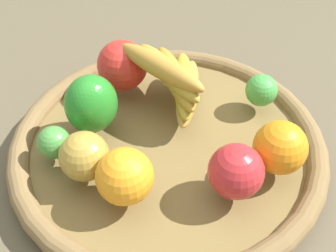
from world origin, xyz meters
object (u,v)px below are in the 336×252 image
object	(u,v)px
banana_bunch	(175,79)
orange_0	(125,176)
lime_0	(54,142)
apple_0	(236,171)
orange_1	(280,148)
apple_1	(122,65)
lime_1	(261,90)
apple_2	(84,156)
bell_pepper	(91,104)

from	to	relation	value
banana_bunch	orange_0	size ratio (longest dim) A/B	2.28
banana_bunch	lime_0	bearing A→B (deg)	50.63
banana_bunch	apple_0	size ratio (longest dim) A/B	2.33
orange_1	apple_1	bearing A→B (deg)	-21.85
apple_0	apple_1	size ratio (longest dim) A/B	0.88
lime_1	apple_2	bearing A→B (deg)	46.70
banana_bunch	apple_1	size ratio (longest dim) A/B	2.06
lime_0	lime_1	distance (m)	0.31
apple_2	banana_bunch	bearing A→B (deg)	-112.35
bell_pepper	lime_1	bearing A→B (deg)	149.21
lime_0	apple_1	bearing A→B (deg)	-101.71
orange_1	banana_bunch	bearing A→B (deg)	-27.65
apple_2	apple_1	size ratio (longest dim) A/B	0.82
apple_0	lime_0	bearing A→B (deg)	2.29
apple_0	orange_1	distance (m)	0.07
bell_pepper	apple_2	xyz separation A→B (m)	(-0.03, 0.08, -0.01)
lime_0	lime_1	size ratio (longest dim) A/B	0.92
apple_2	apple_1	xyz separation A→B (m)	(0.02, -0.19, 0.01)
bell_pepper	apple_1	world-z (taller)	bell_pepper
bell_pepper	apple_0	bearing A→B (deg)	105.67
banana_bunch	lime_1	size ratio (longest dim) A/B	3.35
bell_pepper	orange_1	world-z (taller)	bell_pepper
apple_2	lime_1	distance (m)	0.29
apple_2	orange_1	world-z (taller)	orange_1
apple_0	apple_1	distance (m)	0.26
bell_pepper	orange_1	bearing A→B (deg)	120.16
apple_1	orange_0	bearing A→B (deg)	111.69
banana_bunch	apple_1	distance (m)	0.09
lime_0	apple_0	bearing A→B (deg)	-177.71
bell_pepper	lime_1	world-z (taller)	bell_pepper
apple_0	lime_0	xyz separation A→B (m)	(0.24, 0.01, -0.01)
banana_bunch	orange_1	world-z (taller)	banana_bunch
orange_0	lime_1	world-z (taller)	orange_0
orange_0	lime_0	xyz separation A→B (m)	(0.12, -0.04, -0.01)
apple_0	lime_0	size ratio (longest dim) A/B	1.55
banana_bunch	orange_0	bearing A→B (deg)	87.49
lime_0	orange_1	xyz separation A→B (m)	(-0.29, -0.07, 0.01)
banana_bunch	lime_0	world-z (taller)	banana_bunch
orange_1	apple_2	bearing A→B (deg)	19.67
bell_pepper	lime_0	xyz separation A→B (m)	(0.03, 0.06, -0.02)
banana_bunch	lime_1	xyz separation A→B (m)	(-0.13, -0.04, -0.02)
banana_bunch	apple_1	xyz separation A→B (m)	(0.09, -0.02, -0.01)
banana_bunch	orange_1	xyz separation A→B (m)	(-0.17, 0.09, -0.01)
orange_0	bell_pepper	world-z (taller)	bell_pepper
apple_2	orange_1	size ratio (longest dim) A/B	0.92
orange_1	apple_0	bearing A→B (deg)	49.91
orange_0	lime_1	distance (m)	0.26
lime_0	bell_pepper	bearing A→B (deg)	-113.55
orange_0	bell_pepper	bearing A→B (deg)	-49.25
lime_1	apple_1	bearing A→B (deg)	5.51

